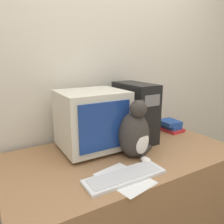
% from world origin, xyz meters
% --- Properties ---
extents(wall_back, '(7.00, 0.05, 2.50)m').
position_xyz_m(wall_back, '(0.00, 0.90, 1.25)').
color(wall_back, beige).
rests_on(wall_back, ground_plane).
extents(desk, '(1.54, 0.84, 0.77)m').
position_xyz_m(desk, '(0.00, 0.42, 0.39)').
color(desk, '#9E7047').
rests_on(desk, ground_plane).
extents(crt_monitor, '(0.44, 0.39, 0.42)m').
position_xyz_m(crt_monitor, '(-0.15, 0.59, 0.99)').
color(crt_monitor, beige).
rests_on(crt_monitor, desk).
extents(computer_tower, '(0.19, 0.40, 0.45)m').
position_xyz_m(computer_tower, '(0.23, 0.60, 1.00)').
color(computer_tower, black).
rests_on(computer_tower, desk).
extents(keyboard, '(0.46, 0.15, 0.02)m').
position_xyz_m(keyboard, '(-0.16, 0.15, 0.78)').
color(keyboard, silver).
rests_on(keyboard, desk).
extents(cat, '(0.29, 0.27, 0.39)m').
position_xyz_m(cat, '(0.04, 0.33, 0.94)').
color(cat, '#38332D').
rests_on(cat, desk).
extents(book_stack, '(0.17, 0.21, 0.09)m').
position_xyz_m(book_stack, '(0.62, 0.60, 0.82)').
color(book_stack, red).
rests_on(book_stack, desk).
extents(pen, '(0.14, 0.03, 0.01)m').
position_xyz_m(pen, '(-0.26, 0.22, 0.78)').
color(pen, navy).
rests_on(pen, desk).
extents(paper_sheet, '(0.26, 0.33, 0.00)m').
position_xyz_m(paper_sheet, '(-0.17, 0.14, 0.78)').
color(paper_sheet, white).
rests_on(paper_sheet, desk).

